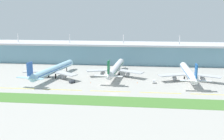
{
  "coord_description": "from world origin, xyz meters",
  "views": [
    {
      "loc": [
        16.28,
        -165.89,
        54.39
      ],
      "look_at": [
        -5.44,
        40.64,
        7.0
      ],
      "focal_mm": 42.02,
      "sensor_mm": 36.0,
      "label": 1
    }
  ],
  "objects_px": {
    "baggage_cart": "(154,82)",
    "pushback_tug": "(72,82)",
    "airliner_middle": "(116,69)",
    "safety_cone_nose_front": "(137,82)",
    "airliner_near": "(53,70)",
    "safety_cone_left_wingtip": "(91,83)",
    "airliner_far": "(189,73)"
  },
  "relations": [
    {
      "from": "airliner_middle",
      "to": "pushback_tug",
      "type": "bearing_deg",
      "value": -140.42
    },
    {
      "from": "baggage_cart",
      "to": "safety_cone_nose_front",
      "type": "xyz_separation_m",
      "value": [
        -12.7,
        -0.78,
        -0.91
      ]
    },
    {
      "from": "pushback_tug",
      "to": "safety_cone_nose_front",
      "type": "relative_size",
      "value": 7.06
    },
    {
      "from": "baggage_cart",
      "to": "safety_cone_left_wingtip",
      "type": "height_order",
      "value": "baggage_cart"
    },
    {
      "from": "airliner_middle",
      "to": "safety_cone_left_wingtip",
      "type": "distance_m",
      "value": 30.07
    },
    {
      "from": "airliner_far",
      "to": "baggage_cart",
      "type": "height_order",
      "value": "airliner_far"
    },
    {
      "from": "airliner_near",
      "to": "airliner_middle",
      "type": "height_order",
      "value": "same"
    },
    {
      "from": "airliner_near",
      "to": "baggage_cart",
      "type": "relative_size",
      "value": 19.32
    },
    {
      "from": "airliner_near",
      "to": "airliner_far",
      "type": "height_order",
      "value": "same"
    },
    {
      "from": "pushback_tug",
      "to": "safety_cone_left_wingtip",
      "type": "xyz_separation_m",
      "value": [
        14.08,
        1.66,
        -0.75
      ]
    },
    {
      "from": "airliner_far",
      "to": "pushback_tug",
      "type": "height_order",
      "value": "airliner_far"
    },
    {
      "from": "pushback_tug",
      "to": "baggage_cart",
      "type": "bearing_deg",
      "value": 5.83
    },
    {
      "from": "airliner_middle",
      "to": "airliner_near",
      "type": "bearing_deg",
      "value": -168.05
    },
    {
      "from": "pushback_tug",
      "to": "safety_cone_nose_front",
      "type": "bearing_deg",
      "value": 6.41
    },
    {
      "from": "baggage_cart",
      "to": "airliner_near",
      "type": "bearing_deg",
      "value": 174.09
    },
    {
      "from": "baggage_cart",
      "to": "pushback_tug",
      "type": "distance_m",
      "value": 62.87
    },
    {
      "from": "airliner_near",
      "to": "baggage_cart",
      "type": "height_order",
      "value": "airliner_near"
    },
    {
      "from": "airliner_middle",
      "to": "baggage_cart",
      "type": "bearing_deg",
      "value": -31.54
    },
    {
      "from": "airliner_near",
      "to": "airliner_middle",
      "type": "distance_m",
      "value": 52.08
    },
    {
      "from": "airliner_middle",
      "to": "safety_cone_nose_front",
      "type": "xyz_separation_m",
      "value": [
        18.77,
        -20.1,
        -6.1
      ]
    },
    {
      "from": "airliner_near",
      "to": "airliner_middle",
      "type": "xyz_separation_m",
      "value": [
        50.95,
        10.79,
        -0.0
      ]
    },
    {
      "from": "airliner_near",
      "to": "safety_cone_nose_front",
      "type": "height_order",
      "value": "airliner_near"
    },
    {
      "from": "airliner_far",
      "to": "safety_cone_left_wingtip",
      "type": "distance_m",
      "value": 77.35
    },
    {
      "from": "pushback_tug",
      "to": "safety_cone_nose_front",
      "type": "xyz_separation_m",
      "value": [
        49.85,
        5.6,
        -0.75
      ]
    },
    {
      "from": "airliner_middle",
      "to": "safety_cone_left_wingtip",
      "type": "relative_size",
      "value": 98.54
    },
    {
      "from": "safety_cone_left_wingtip",
      "to": "baggage_cart",
      "type": "bearing_deg",
      "value": 5.57
    },
    {
      "from": "airliner_middle",
      "to": "baggage_cart",
      "type": "height_order",
      "value": "airliner_middle"
    },
    {
      "from": "airliner_far",
      "to": "safety_cone_nose_front",
      "type": "xyz_separation_m",
      "value": [
        -39.86,
        -11.08,
        -6.1
      ]
    },
    {
      "from": "airliner_near",
      "to": "pushback_tug",
      "type": "relative_size",
      "value": 14.49
    },
    {
      "from": "airliner_far",
      "to": "airliner_middle",
      "type": "bearing_deg",
      "value": 171.26
    },
    {
      "from": "airliner_middle",
      "to": "safety_cone_left_wingtip",
      "type": "bearing_deg",
      "value": -125.28
    },
    {
      "from": "airliner_far",
      "to": "safety_cone_left_wingtip",
      "type": "bearing_deg",
      "value": -168.77
    }
  ]
}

